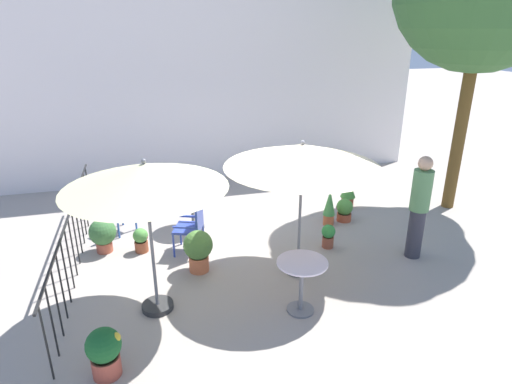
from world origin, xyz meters
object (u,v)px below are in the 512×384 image
potted_plant_2 (328,235)px  potted_plant_5 (348,191)px  cafe_table_0 (302,277)px  potted_plant_0 (344,210)px  standing_person (419,206)px  patio_chair_0 (193,224)px  potted_plant_4 (103,234)px  potted_plant_7 (329,207)px  patio_chair_1 (121,208)px  potted_plant_6 (141,240)px  potted_plant_1 (105,351)px  potted_plant_3 (198,249)px  cafe_table_1 (192,203)px  patio_umbrella_0 (302,157)px  patio_umbrella_1 (145,177)px

potted_plant_2 → potted_plant_5: bearing=54.1°
cafe_table_0 → potted_plant_0: bearing=53.5°
potted_plant_5 → standing_person: standing_person is taller
patio_chair_0 → potted_plant_4: patio_chair_0 is taller
potted_plant_7 → patio_chair_1: bearing=170.0°
patio_chair_0 → potted_plant_4: (-1.53, 0.40, -0.20)m
potted_plant_0 → potted_plant_2: size_ratio=1.07×
patio_chair_0 → potted_plant_6: bearing=165.0°
potted_plant_1 → potted_plant_4: bearing=93.8°
patio_chair_0 → potted_plant_6: (-0.90, 0.24, -0.31)m
patio_chair_0 → potted_plant_5: bearing=18.6°
potted_plant_0 → patio_chair_0: bearing=-170.9°
potted_plant_7 → potted_plant_4: bearing=-179.9°
patio_chair_0 → standing_person: size_ratio=0.53×
potted_plant_4 → potted_plant_3: bearing=-34.9°
cafe_table_1 → patio_chair_0: patio_chair_0 is taller
potted_plant_2 → potted_plant_6: bearing=167.7°
patio_chair_1 → patio_umbrella_0: bearing=-38.2°
potted_plant_4 → potted_plant_6: size_ratio=1.39×
cafe_table_0 → patio_chair_1: bearing=127.4°
potted_plant_0 → potted_plant_4: bearing=-178.8°
patio_chair_0 → potted_plant_6: size_ratio=2.15×
potted_plant_1 → potted_plant_4: same height
potted_plant_7 → patio_chair_0: bearing=-171.5°
cafe_table_0 → patio_chair_0: (-1.22, 2.08, 0.00)m
patio_umbrella_0 → potted_plant_2: bearing=37.5°
potted_plant_1 → potted_plant_4: size_ratio=1.00×
patio_umbrella_0 → potted_plant_4: 3.77m
patio_umbrella_0 → potted_plant_3: (-1.56, 0.42, -1.53)m
potted_plant_6 → standing_person: bearing=-17.0°
standing_person → cafe_table_0: bearing=-158.7°
patio_chair_0 → potted_plant_2: size_ratio=2.17×
potted_plant_5 → potted_plant_6: 4.55m
potted_plant_1 → patio_chair_1: bearing=88.4°
potted_plant_1 → standing_person: 5.21m
potted_plant_2 → potted_plant_5: (1.20, 1.66, 0.11)m
cafe_table_0 → potted_plant_6: bearing=132.3°
potted_plant_1 → potted_plant_4: 3.04m
potted_plant_3 → potted_plant_2: bearing=4.7°
potted_plant_0 → potted_plant_5: (0.42, 0.69, 0.11)m
patio_umbrella_1 → potted_plant_6: patio_umbrella_1 is taller
patio_umbrella_1 → potted_plant_3: size_ratio=3.13×
potted_plant_0 → standing_person: standing_person is taller
patio_umbrella_0 → cafe_table_1: 2.88m
potted_plant_7 → potted_plant_1: bearing=-143.3°
cafe_table_0 → cafe_table_1: (-1.11, 3.06, -0.02)m
potted_plant_0 → potted_plant_4: potted_plant_4 is taller
patio_umbrella_0 → potted_plant_5: bearing=48.6°
potted_plant_4 → potted_plant_5: (5.08, 0.79, 0.00)m
potted_plant_1 → potted_plant_5: potted_plant_5 is taller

